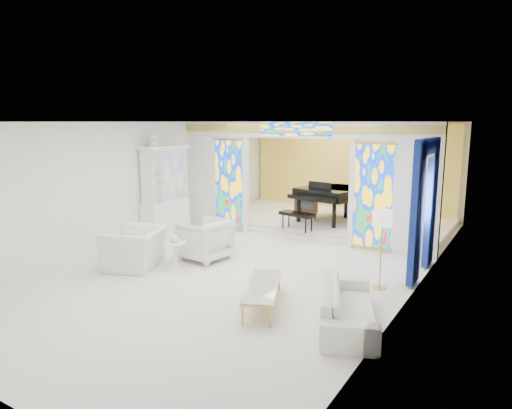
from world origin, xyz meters
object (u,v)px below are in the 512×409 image
Objects in this scene: sofa at (347,305)px; armchair_right at (205,240)px; coffee_table at (263,287)px; china_cabinet at (165,191)px; armchair_left at (136,248)px; tv_console at (306,203)px; grand_piano at (337,193)px.

armchair_right is at bearing 46.23° from sofa.
china_cabinet is at bearing 148.88° from coffee_table.
armchair_left is 5.50m from tv_console.
china_cabinet is 1.60× the size of coffee_table.
armchair_right is 0.58× the size of coffee_table.
armchair_left is 0.74× the size of coffee_table.
coffee_table is (4.74, -2.86, -0.83)m from china_cabinet.
tv_console is at bearing 45.31° from china_cabinet.
grand_piano is at bearing 41.69° from china_cabinet.
coffee_table is 2.12× the size of tv_console.
sofa is (4.74, -0.31, -0.11)m from armchair_left.
tv_console is (-3.35, 5.63, 0.39)m from sofa.
sofa is 0.66× the size of grand_piano.
china_cabinet is 2.78× the size of armchair_right.
tv_console is (-0.80, -0.38, -0.29)m from grand_piano.
china_cabinet is 2.96m from armchair_left.
coffee_table is (-1.42, -0.08, 0.04)m from sofa.
armchair_left reaches higher than coffee_table.
grand_piano is (2.19, 5.69, 0.57)m from armchair_left.
armchair_right is 4.18m from tv_console.
coffee_table is (3.31, -0.39, -0.07)m from armchair_left.
grand_piano is at bearing 100.47° from coffee_table.
armchair_left is at bearing 173.25° from coffee_table.
armchair_left is 3.34m from coffee_table.
china_cabinet is 3.38× the size of tv_console.
grand_piano is 0.93m from tv_console.
armchair_left is 4.75m from sofa.
coffee_table is 6.04m from tv_console.
armchair_right is at bearing 147.02° from coffee_table.
armchair_right is 2.89m from coffee_table.
armchair_right reaches higher than coffee_table.
coffee_table is 0.56× the size of grand_piano.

